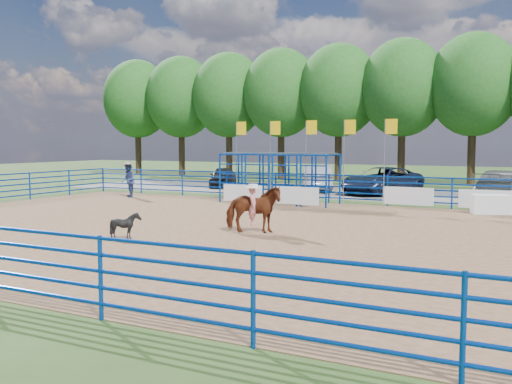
{
  "coord_description": "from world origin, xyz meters",
  "views": [
    {
      "loc": [
        9.86,
        -17.46,
        3.11
      ],
      "look_at": [
        0.42,
        1.0,
        1.3
      ],
      "focal_mm": 40.0,
      "sensor_mm": 36.0,
      "label": 1
    }
  ],
  "objects_px": {
    "car_b": "(317,178)",
    "car_d": "(501,185)",
    "spectator_cowboy": "(128,180)",
    "car_a": "(223,177)",
    "announcer_table": "(491,204)",
    "car_c": "(382,181)",
    "horse_and_rider": "(253,207)",
    "calf": "(126,226)"
  },
  "relations": [
    {
      "from": "car_b",
      "to": "car_d",
      "type": "bearing_deg",
      "value": 147.95
    },
    {
      "from": "spectator_cowboy",
      "to": "car_b",
      "type": "xyz_separation_m",
      "value": [
        7.76,
        9.17,
        -0.17
      ]
    },
    {
      "from": "spectator_cowboy",
      "to": "car_a",
      "type": "relative_size",
      "value": 0.48
    },
    {
      "from": "car_b",
      "to": "announcer_table",
      "type": "bearing_deg",
      "value": 120.68
    },
    {
      "from": "car_b",
      "to": "car_c",
      "type": "height_order",
      "value": "car_b"
    },
    {
      "from": "car_b",
      "to": "spectator_cowboy",
      "type": "bearing_deg",
      "value": 25.93
    },
    {
      "from": "spectator_cowboy",
      "to": "car_b",
      "type": "bearing_deg",
      "value": 49.78
    },
    {
      "from": "horse_and_rider",
      "to": "car_a",
      "type": "distance_m",
      "value": 20.34
    },
    {
      "from": "calf",
      "to": "car_d",
      "type": "xyz_separation_m",
      "value": [
        9.78,
        18.56,
        0.37
      ]
    },
    {
      "from": "horse_and_rider",
      "to": "car_a",
      "type": "bearing_deg",
      "value": 123.26
    },
    {
      "from": "announcer_table",
      "to": "car_c",
      "type": "height_order",
      "value": "car_c"
    },
    {
      "from": "calf",
      "to": "car_b",
      "type": "relative_size",
      "value": 0.18
    },
    {
      "from": "car_d",
      "to": "horse_and_rider",
      "type": "bearing_deg",
      "value": 69.18
    },
    {
      "from": "horse_and_rider",
      "to": "calf",
      "type": "distance_m",
      "value": 4.28
    },
    {
      "from": "announcer_table",
      "to": "car_c",
      "type": "distance_m",
      "value": 10.01
    },
    {
      "from": "announcer_table",
      "to": "car_b",
      "type": "height_order",
      "value": "car_b"
    },
    {
      "from": "announcer_table",
      "to": "car_b",
      "type": "xyz_separation_m",
      "value": [
        -11.07,
        7.89,
        0.4
      ]
    },
    {
      "from": "horse_and_rider",
      "to": "car_c",
      "type": "xyz_separation_m",
      "value": [
        0.08,
        16.73,
        -0.09
      ]
    },
    {
      "from": "horse_and_rider",
      "to": "calf",
      "type": "bearing_deg",
      "value": -135.84
    },
    {
      "from": "horse_and_rider",
      "to": "car_b",
      "type": "height_order",
      "value": "horse_and_rider"
    },
    {
      "from": "horse_and_rider",
      "to": "spectator_cowboy",
      "type": "height_order",
      "value": "horse_and_rider"
    },
    {
      "from": "announcer_table",
      "to": "spectator_cowboy",
      "type": "xyz_separation_m",
      "value": [
        -18.83,
        -1.29,
        0.56
      ]
    },
    {
      "from": "horse_and_rider",
      "to": "car_d",
      "type": "relative_size",
      "value": 0.41
    },
    {
      "from": "horse_and_rider",
      "to": "car_a",
      "type": "xyz_separation_m",
      "value": [
        -11.15,
        17.01,
        -0.19
      ]
    },
    {
      "from": "spectator_cowboy",
      "to": "car_d",
      "type": "distance_m",
      "value": 20.26
    },
    {
      "from": "car_a",
      "to": "car_c",
      "type": "xyz_separation_m",
      "value": [
        11.23,
        -0.27,
        0.1
      ]
    },
    {
      "from": "car_c",
      "to": "horse_and_rider",
      "type": "bearing_deg",
      "value": -70.67
    },
    {
      "from": "horse_and_rider",
      "to": "spectator_cowboy",
      "type": "relative_size",
      "value": 1.18
    },
    {
      "from": "horse_and_rider",
      "to": "car_a",
      "type": "relative_size",
      "value": 0.56
    },
    {
      "from": "car_a",
      "to": "car_b",
      "type": "bearing_deg",
      "value": -22.95
    },
    {
      "from": "car_a",
      "to": "car_b",
      "type": "relative_size",
      "value": 0.82
    },
    {
      "from": "announcer_table",
      "to": "spectator_cowboy",
      "type": "relative_size",
      "value": 0.8
    },
    {
      "from": "calf",
      "to": "car_c",
      "type": "xyz_separation_m",
      "value": [
        3.13,
        19.7,
        0.36
      ]
    },
    {
      "from": "calf",
      "to": "car_c",
      "type": "relative_size",
      "value": 0.15
    },
    {
      "from": "calf",
      "to": "spectator_cowboy",
      "type": "xyz_separation_m",
      "value": [
        -9.01,
        10.98,
        0.54
      ]
    },
    {
      "from": "horse_and_rider",
      "to": "car_d",
      "type": "distance_m",
      "value": 16.98
    },
    {
      "from": "spectator_cowboy",
      "to": "car_d",
      "type": "bearing_deg",
      "value": 21.99
    },
    {
      "from": "calf",
      "to": "spectator_cowboy",
      "type": "height_order",
      "value": "spectator_cowboy"
    },
    {
      "from": "spectator_cowboy",
      "to": "car_c",
      "type": "distance_m",
      "value": 14.95
    },
    {
      "from": "spectator_cowboy",
      "to": "car_d",
      "type": "height_order",
      "value": "spectator_cowboy"
    },
    {
      "from": "announcer_table",
      "to": "calf",
      "type": "relative_size",
      "value": 1.79
    },
    {
      "from": "horse_and_rider",
      "to": "spectator_cowboy",
      "type": "distance_m",
      "value": 14.48
    }
  ]
}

